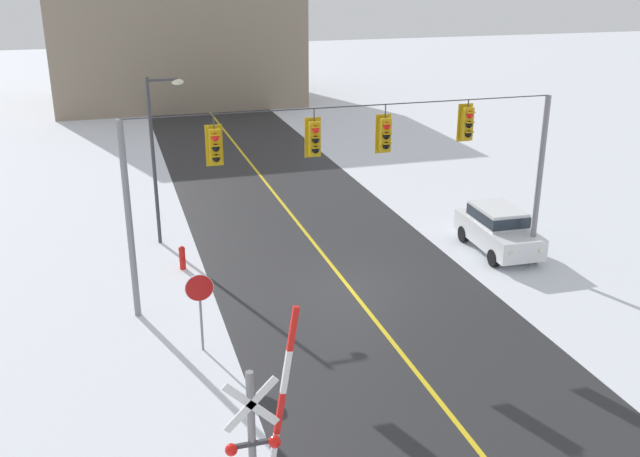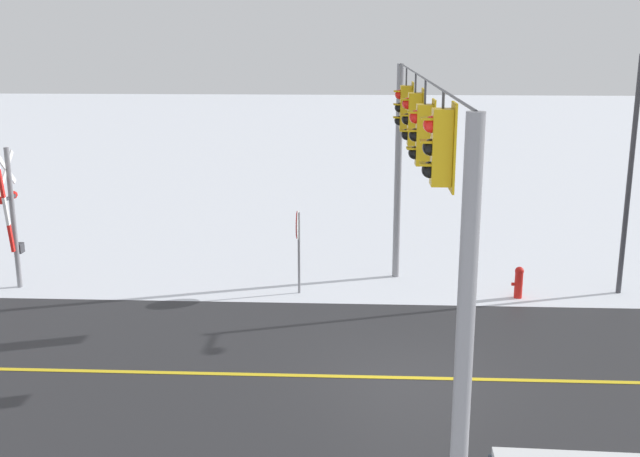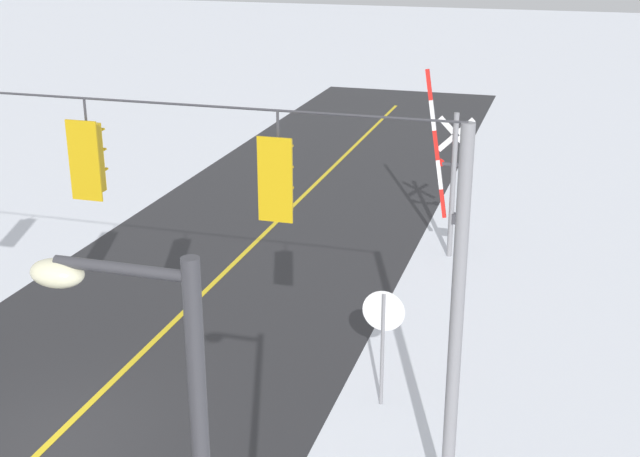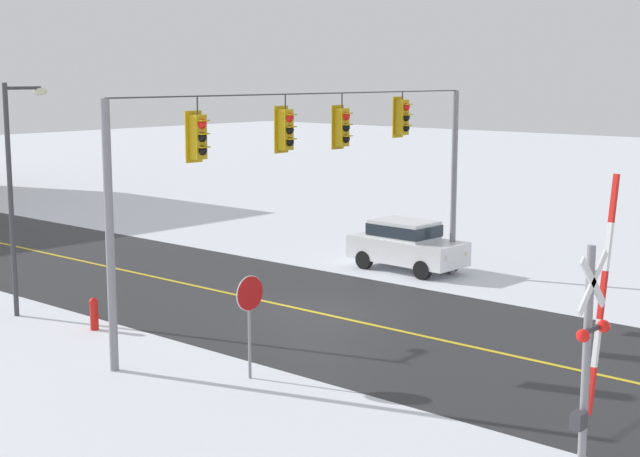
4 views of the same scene
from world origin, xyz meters
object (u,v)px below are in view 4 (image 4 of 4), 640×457
railroad_crossing (590,345)px  streetlamp_near (16,177)px  stop_sign (250,304)px  fire_hydrant (94,313)px  parked_car_white (406,243)px

railroad_crossing → streetlamp_near: bearing=90.7°
stop_sign → fire_hydrant: size_ratio=2.67×
streetlamp_near → railroad_crossing: bearing=-89.3°
streetlamp_near → stop_sign: bearing=-88.4°
stop_sign → streetlamp_near: bearing=91.6°
parked_car_white → fire_hydrant: bearing=171.8°
fire_hydrant → stop_sign: bearing=-91.1°
parked_car_white → streetlamp_near: streetlamp_near is taller
stop_sign → fire_hydrant: bearing=88.9°
railroad_crossing → streetlamp_near: 16.98m
stop_sign → parked_car_white: (11.83, 4.33, -0.76)m
railroad_crossing → fire_hydrant: railroad_crossing is taller
streetlamp_near → fire_hydrant: size_ratio=7.39×
stop_sign → streetlamp_near: size_ratio=0.36×
stop_sign → fire_hydrant: (0.11, 6.02, -1.25)m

